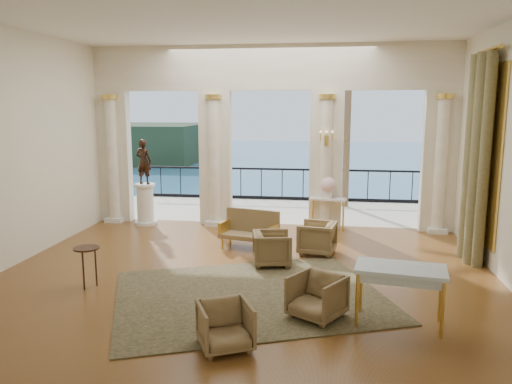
% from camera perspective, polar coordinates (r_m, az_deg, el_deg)
% --- Properties ---
extents(floor, '(9.00, 9.00, 0.00)m').
position_cam_1_polar(floor, '(9.22, -1.20, -9.40)').
color(floor, '#4C2F14').
rests_on(floor, ground).
extents(room_walls, '(9.00, 9.00, 9.00)m').
position_cam_1_polar(room_walls, '(7.60, -2.66, 8.63)').
color(room_walls, '#EEE5C8').
rests_on(room_walls, ground).
extents(arcade, '(9.00, 0.56, 4.50)m').
position_cam_1_polar(arcade, '(12.49, 1.61, 7.77)').
color(arcade, beige).
rests_on(arcade, ground).
extents(terrace, '(10.00, 3.60, 0.10)m').
position_cam_1_polar(terrace, '(14.78, 2.43, -2.20)').
color(terrace, beige).
rests_on(terrace, ground).
extents(balustrade, '(9.00, 0.06, 1.03)m').
position_cam_1_polar(balustrade, '(16.26, 3.00, 0.55)').
color(balustrade, black).
rests_on(balustrade, terrace).
extents(palm_tree, '(2.00, 2.00, 4.50)m').
position_cam_1_polar(palm_tree, '(15.23, 10.59, 13.67)').
color(palm_tree, '#4C3823').
rests_on(palm_tree, terrace).
extents(headland, '(22.00, 18.00, 6.00)m').
position_cam_1_polar(headland, '(84.85, -13.72, 5.52)').
color(headland, black).
rests_on(headland, sea).
extents(sea, '(160.00, 160.00, 0.00)m').
position_cam_1_polar(sea, '(69.19, 6.86, 2.30)').
color(sea, '#1E6595').
rests_on(sea, ground).
extents(curtain, '(0.33, 1.40, 4.09)m').
position_cam_1_polar(curtain, '(10.53, 23.91, 3.46)').
color(curtain, brown).
rests_on(curtain, ground).
extents(window_frame, '(0.04, 1.60, 3.40)m').
position_cam_1_polar(window_frame, '(10.58, 24.91, 3.85)').
color(window_frame, gold).
rests_on(window_frame, room_walls).
extents(wall_sconce, '(0.30, 0.11, 0.33)m').
position_cam_1_polar(wall_sconce, '(12.12, 8.06, 5.93)').
color(wall_sconce, gold).
rests_on(wall_sconce, arcade).
extents(rug, '(5.11, 4.58, 0.02)m').
position_cam_1_polar(rug, '(8.23, -0.72, -11.75)').
color(rug, '#2B2E18').
rests_on(rug, ground).
extents(armchair_a, '(0.83, 0.82, 0.66)m').
position_cam_1_polar(armchair_a, '(6.50, -3.54, -14.81)').
color(armchair_a, '#45361E').
rests_on(armchair_a, ground).
extents(armchair_b, '(0.92, 0.91, 0.70)m').
position_cam_1_polar(armchair_b, '(7.39, 6.96, -11.55)').
color(armchair_b, '#45361E').
rests_on(armchair_b, ground).
extents(armchair_c, '(0.79, 0.82, 0.74)m').
position_cam_1_polar(armchair_c, '(10.42, 6.97, -5.07)').
color(armchair_c, '#45361E').
rests_on(armchair_c, ground).
extents(armchair_d, '(0.78, 0.81, 0.72)m').
position_cam_1_polar(armchair_d, '(9.64, 1.85, -6.29)').
color(armchair_d, '#45361E').
rests_on(armchair_d, ground).
extents(settee, '(1.33, 0.81, 0.82)m').
position_cam_1_polar(settee, '(10.78, -0.67, -4.29)').
color(settee, '#45361E').
rests_on(settee, ground).
extents(game_table, '(1.31, 0.85, 0.84)m').
position_cam_1_polar(game_table, '(7.28, 16.19, -8.88)').
color(game_table, '#AEC4D6').
rests_on(game_table, ground).
extents(pedestal, '(0.58, 0.58, 1.06)m').
position_cam_1_polar(pedestal, '(13.18, -12.54, -1.44)').
color(pedestal, silver).
rests_on(pedestal, ground).
extents(statue, '(0.46, 0.34, 1.14)m').
position_cam_1_polar(statue, '(13.01, -12.72, 3.41)').
color(statue, black).
rests_on(statue, pedestal).
extents(console_table, '(0.89, 0.49, 0.80)m').
position_cam_1_polar(console_table, '(12.36, 8.24, -1.31)').
color(console_table, silver).
rests_on(console_table, ground).
extents(urn, '(0.39, 0.39, 0.51)m').
position_cam_1_polar(urn, '(12.29, 8.29, 0.65)').
color(urn, white).
rests_on(urn, console_table).
extents(side_table, '(0.43, 0.43, 0.69)m').
position_cam_1_polar(side_table, '(8.90, -18.80, -6.62)').
color(side_table, black).
rests_on(side_table, ground).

